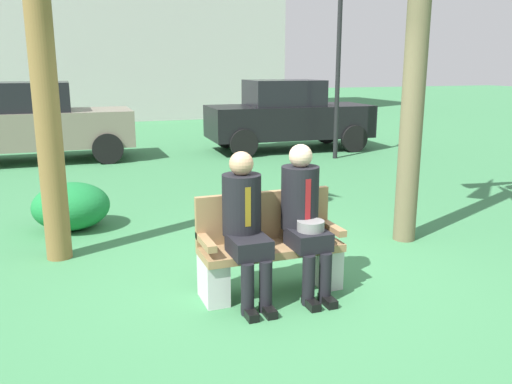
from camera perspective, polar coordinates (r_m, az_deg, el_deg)
ground_plane at (r=5.16m, az=2.61°, el=-9.68°), size 80.00×80.00×0.00m
park_bench at (r=4.86m, az=1.43°, el=-6.17°), size 1.29×0.44×0.90m
seated_man_left at (r=4.57m, az=-1.19°, el=-2.99°), size 0.34×0.72×1.31m
seated_man_right at (r=4.76m, az=5.15°, el=-2.19°), size 0.34×0.72×1.34m
shrub_near_bench at (r=7.08m, az=-19.17°, el=-1.44°), size 0.95×0.87×0.59m
parked_car_near at (r=12.29m, az=-22.56°, el=6.87°), size 3.91×1.73×1.68m
parked_car_far at (r=13.00m, az=3.43°, el=8.17°), size 3.97×1.86×1.68m
street_lamp at (r=11.86m, az=8.83°, el=14.50°), size 0.24×0.24×3.74m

